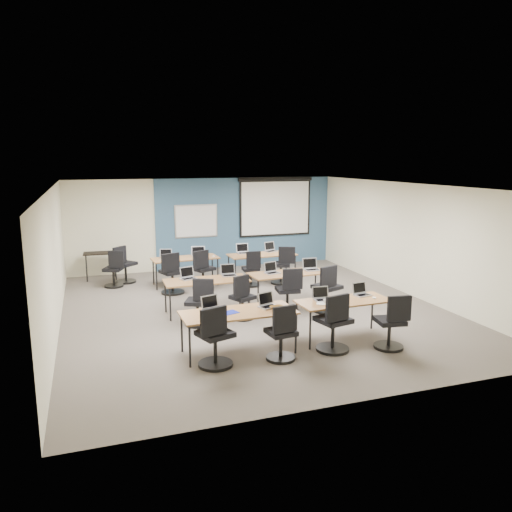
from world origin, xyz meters
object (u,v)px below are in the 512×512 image
object	(u,v)px
task_chair_5	(242,301)
utility_table	(100,256)
laptop_8	(166,256)
laptop_10	(243,251)
task_chair_0	(215,341)
projector_screen	(275,204)
laptop_5	(229,273)
laptop_1	(267,303)
task_chair_3	(392,326)
whiteboard	(196,221)
task_chair_1	(282,337)
spare_chair_b	(114,272)
training_table_back_left	(185,260)
laptop_2	(322,297)
task_chair_8	(172,277)
task_chair_11	(282,268)
laptop_9	(199,254)
laptop_7	(311,267)
task_chair_2	(334,327)
task_chair_10	(252,272)
training_table_front_right	(343,303)
training_table_back_right	(262,256)
laptop_4	(188,276)
task_chair_4	(199,306)
task_chair_9	(203,273)
task_chair_6	(289,294)
laptop_3	(361,292)
training_table_front_left	(238,314)
spare_chair_a	(124,268)
training_table_mid_left	(207,282)
laptop_0	(211,307)
laptop_11	(271,249)
laptop_6	(272,270)

from	to	relation	value
task_chair_5	utility_table	bearing A→B (deg)	95.38
laptop_8	laptop_10	world-z (taller)	laptop_10
task_chair_0	utility_table	world-z (taller)	task_chair_0
projector_screen	laptop_5	bearing A→B (deg)	-123.17
laptop_1	laptop_10	xyz separation A→B (m)	(1.09, 4.91, 0.00)
task_chair_3	whiteboard	bearing A→B (deg)	112.89
task_chair_1	spare_chair_b	size ratio (longest dim) A/B	1.00
training_table_back_left	laptop_2	world-z (taller)	laptop_2
task_chair_8	task_chair_11	bearing A→B (deg)	-16.05
projector_screen	laptop_9	bearing A→B (deg)	-147.96
laptop_7	task_chair_2	bearing A→B (deg)	-104.41
projector_screen	task_chair_10	bearing A→B (deg)	-122.89
training_table_back_left	laptop_8	xyz separation A→B (m)	(-0.48, 0.06, 0.11)
training_table_front_right	laptop_1	size ratio (longest dim) A/B	5.47
training_table_front_right	training_table_back_right	distance (m)	4.70
laptop_4	task_chair_4	world-z (taller)	task_chair_4
task_chair_5	laptop_8	distance (m)	3.45
laptop_5	task_chair_9	xyz separation A→B (m)	(-0.21, 1.71, -0.36)
training_table_back_right	laptop_9	size ratio (longest dim) A/B	5.09
task_chair_10	task_chair_1	bearing A→B (deg)	-98.02
training_table_back_right	laptop_2	size ratio (longest dim) A/B	5.83
task_chair_6	whiteboard	bearing A→B (deg)	108.40
projector_screen	training_table_front_right	bearing A→B (deg)	-100.35
task_chair_1	laptop_7	distance (m)	3.69
laptop_3	spare_chair_b	distance (m)	6.60
projector_screen	task_chair_5	bearing A→B (deg)	-117.88
training_table_front_left	laptop_9	bearing A→B (deg)	84.41
laptop_1	spare_chair_a	xyz separation A→B (m)	(-2.03, 5.53, -0.37)
projector_screen	utility_table	size ratio (longest dim) A/B	2.75
laptop_1	laptop_3	size ratio (longest dim) A/B	1.03
laptop_7	spare_chair_b	world-z (taller)	laptop_7
training_table_front_right	laptop_3	world-z (taller)	laptop_3
task_chair_8	utility_table	xyz separation A→B (m)	(-1.60, 2.14, 0.21)
task_chair_4	laptop_10	size ratio (longest dim) A/B	2.89
projector_screen	laptop_1	distance (m)	7.17
training_table_mid_left	task_chair_4	distance (m)	0.91
task_chair_4	task_chair_5	bearing A→B (deg)	30.09
laptop_4	task_chair_10	bearing A→B (deg)	19.60
laptop_4	task_chair_6	xyz separation A→B (m)	(2.01, -0.82, -0.38)
task_chair_6	laptop_8	xyz separation A→B (m)	(-2.10, 3.18, 0.37)
laptop_0	task_chair_8	xyz separation A→B (m)	(-0.02, 3.92, -0.36)
whiteboard	laptop_9	world-z (taller)	whiteboard
task_chair_1	laptop_3	distance (m)	2.14
laptop_11	laptop_4	bearing A→B (deg)	-157.57
laptop_7	task_chair_8	size ratio (longest dim) A/B	0.34
task_chair_10	utility_table	size ratio (longest dim) A/B	1.09
task_chair_2	task_chair_4	xyz separation A→B (m)	(-1.89, 2.07, -0.03)
laptop_2	spare_chair_b	distance (m)	6.13
training_table_front_left	laptop_1	xyz separation A→B (m)	(0.57, 0.12, 0.10)
laptop_6	laptop_10	size ratio (longest dim) A/B	0.95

